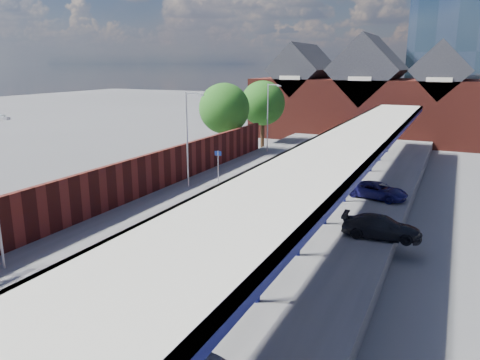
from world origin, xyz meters
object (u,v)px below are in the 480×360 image
at_px(parked_car_dark, 382,227).
at_px(train, 315,166).
at_px(lamp_post_c, 189,134).
at_px(platform_sign, 218,161).
at_px(parked_car_blue, 378,191).
at_px(lamp_post_d, 269,113).

bearing_deg(parked_car_dark, train, 28.79).
relative_size(train, lamp_post_c, 9.42).
distance_m(train, platform_sign, 7.64).
bearing_deg(parked_car_blue, lamp_post_d, 59.19).
distance_m(parked_car_dark, parked_car_blue, 7.70).
bearing_deg(train, parked_car_dark, -58.08).
bearing_deg(train, lamp_post_d, 128.12).
bearing_deg(platform_sign, lamp_post_c, -124.26).
xyz_separation_m(platform_sign, parked_car_blue, (11.90, 0.66, -1.14)).
height_order(train, lamp_post_d, lamp_post_d).
xyz_separation_m(lamp_post_d, parked_car_dark, (14.64, -20.91, -3.40)).
distance_m(train, lamp_post_d, 13.05).
bearing_deg(train, platform_sign, -148.45).
bearing_deg(parked_car_blue, platform_sign, 107.54).
bearing_deg(lamp_post_d, platform_sign, -84.44).
relative_size(lamp_post_d, platform_sign, 2.80).
relative_size(lamp_post_c, parked_car_dark, 1.71).
bearing_deg(platform_sign, lamp_post_d, 95.56).
relative_size(train, parked_car_blue, 16.51).
distance_m(lamp_post_c, platform_sign, 3.34).
distance_m(lamp_post_c, parked_car_blue, 13.95).
bearing_deg(train, lamp_post_c, -142.69).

